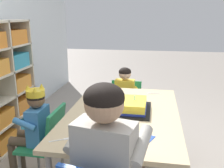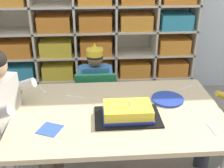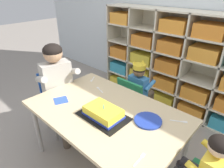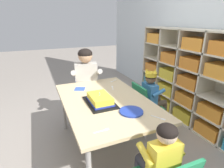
{
  "view_description": "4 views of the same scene",
  "coord_description": "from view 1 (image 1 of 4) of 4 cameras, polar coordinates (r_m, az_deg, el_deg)",
  "views": [
    {
      "loc": [
        -1.81,
        -0.22,
        1.35
      ],
      "look_at": [
        0.09,
        0.1,
        0.82
      ],
      "focal_mm": 40.57,
      "sensor_mm": 36.0,
      "label": 1
    },
    {
      "loc": [
        -0.15,
        -1.53,
        1.57
      ],
      "look_at": [
        -0.03,
        0.11,
        0.76
      ],
      "focal_mm": 45.91,
      "sensor_mm": 36.0,
      "label": 2
    },
    {
      "loc": [
        0.95,
        -0.95,
        1.58
      ],
      "look_at": [
        -0.03,
        0.11,
        0.82
      ],
      "focal_mm": 31.11,
      "sensor_mm": 36.0,
      "label": 3
    },
    {
      "loc": [
        1.6,
        -0.61,
        1.41
      ],
      "look_at": [
        -0.0,
        0.08,
        0.78
      ],
      "focal_mm": 28.86,
      "sensor_mm": 36.0,
      "label": 4
    }
  ],
  "objects": [
    {
      "name": "guest_at_table_side",
      "position": [
        2.77,
        2.73,
        -2.37
      ],
      "size": [
        0.31,
        0.3,
        0.8
      ],
      "rotation": [
        0.0,
        0.0,
        -1.58
      ],
      "color": "yellow",
      "rests_on": "ground"
    },
    {
      "name": "fork_near_cake_tray",
      "position": [
        2.44,
        9.21,
        -2.12
      ],
      "size": [
        0.02,
        0.12,
        0.0
      ],
      "rotation": [
        0.0,
        0.0,
        4.77
      ],
      "color": "white",
      "rests_on": "activity_table"
    },
    {
      "name": "birthday_cake_on_tray",
      "position": [
        1.99,
        4.88,
        -4.98
      ],
      "size": [
        0.4,
        0.26,
        0.12
      ],
      "color": "black",
      "rests_on": "activity_table"
    },
    {
      "name": "activity_table",
      "position": [
        1.99,
        2.49,
        -7.59
      ],
      "size": [
        1.31,
        0.84,
        0.62
      ],
      "color": "#D1B789",
      "rests_on": "ground"
    },
    {
      "name": "classroom_chair_guest_side",
      "position": [
        2.9,
        2.96,
        -4.21
      ],
      "size": [
        0.33,
        0.38,
        0.61
      ],
      "rotation": [
        0.0,
        0.0,
        -1.58
      ],
      "color": "#238451",
      "rests_on": "ground"
    },
    {
      "name": "adult_helper_seated",
      "position": [
        1.36,
        -0.71,
        -15.58
      ],
      "size": [
        0.46,
        0.45,
        1.05
      ],
      "rotation": [
        0.0,
        0.0,
        1.37
      ],
      "color": "#B2ADA3",
      "rests_on": "ground"
    },
    {
      "name": "fork_near_child_seat",
      "position": [
        1.74,
        -5.57,
        -9.29
      ],
      "size": [
        0.13,
        0.06,
        0.0
      ],
      "rotation": [
        0.0,
        0.0,
        5.96
      ],
      "color": "white",
      "rests_on": "activity_table"
    },
    {
      "name": "paper_napkin_square",
      "position": [
        1.59,
        6.92,
        -11.96
      ],
      "size": [
        0.16,
        0.16,
        0.0
      ],
      "primitive_type": "cube",
      "rotation": [
        0.0,
        0.0,
        -0.41
      ],
      "color": "#3356B7",
      "rests_on": "activity_table"
    },
    {
      "name": "classroom_chair_blue",
      "position": [
        2.09,
        -14.46,
        -12.16
      ],
      "size": [
        0.35,
        0.31,
        0.66
      ],
      "rotation": [
        0.0,
        0.0,
        3.13
      ],
      "color": "#238451",
      "rests_on": "ground"
    },
    {
      "name": "paper_plate_stack",
      "position": [
        2.3,
        0.72,
        -2.83
      ],
      "size": [
        0.21,
        0.21,
        0.01
      ],
      "primitive_type": "cylinder",
      "color": "#233DA3",
      "rests_on": "activity_table"
    },
    {
      "name": "fork_by_napkin",
      "position": [
        2.5,
        -2.4,
        -1.45
      ],
      "size": [
        0.12,
        0.08,
        0.0
      ],
      "rotation": [
        0.0,
        0.0,
        3.68
      ],
      "color": "white",
      "rests_on": "activity_table"
    },
    {
      "name": "fork_beside_plate_stack",
      "position": [
        1.58,
        -11.46,
        -12.22
      ],
      "size": [
        0.08,
        0.11,
        0.0
      ],
      "rotation": [
        0.0,
        0.0,
        2.1
      ],
      "color": "white",
      "rests_on": "activity_table"
    },
    {
      "name": "child_with_crown",
      "position": [
        2.08,
        -17.44,
        -8.61
      ],
      "size": [
        0.3,
        0.31,
        0.84
      ],
      "rotation": [
        0.0,
        0.0,
        3.13
      ],
      "color": "#3D7FBC",
      "rests_on": "ground"
    }
  ]
}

